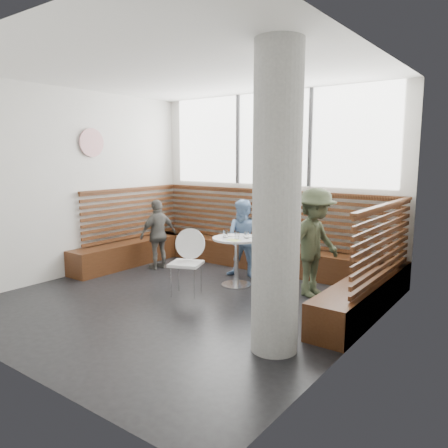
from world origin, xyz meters
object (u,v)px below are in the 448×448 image
Objects in this scene: cafe_table at (237,251)px; adult_man at (315,243)px; child_back at (244,239)px; concrete_column at (277,202)px; child_left at (158,234)px; cafe_chair at (189,256)px.

cafe_table is 1.26m from adult_man.
concrete_column is at bearing -64.95° from child_back.
concrete_column reaches higher than child_left.
child_left is at bearing 153.34° from concrete_column.
concrete_column is at bearing -45.35° from cafe_table.
child_back reaches higher than child_left.
concrete_column reaches higher than cafe_table.
cafe_chair is at bearing -112.89° from child_back.
cafe_chair is 1.87m from adult_man.
cafe_table is 0.59× the size of child_back.
adult_man is at bearing 105.02° from child_left.
concrete_column is 4.05× the size of cafe_table.
adult_man is (-0.45, 1.96, -0.79)m from concrete_column.
cafe_chair is 0.76× the size of child_left.
adult_man is 1.26× the size of child_left.
child_back is (-0.17, 0.48, 0.11)m from cafe_table.
concrete_column is 3.98m from child_left.
cafe_chair is (-2.00, 0.93, -1.02)m from concrete_column.
child_left reaches higher than cafe_chair.
concrete_column is at bearing -155.29° from adult_man.
adult_man is at bearing 12.60° from cafe_table.
adult_man is 1.41m from child_back.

